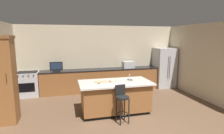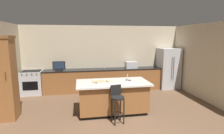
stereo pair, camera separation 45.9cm
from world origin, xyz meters
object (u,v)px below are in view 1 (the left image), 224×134
Objects in this scene: bar_stool_center at (122,100)px; cutting_board at (101,82)px; tv_remote at (130,80)px; fruit_bowl at (112,81)px; cabinet_tower at (2,79)px; cell_phone at (99,83)px; tv_monitor at (56,67)px; refrigerator at (164,68)px; range_oven at (28,84)px; kitchen_island at (115,97)px; microwave at (128,65)px.

cutting_board is at bearing 107.89° from bar_stool_center.
bar_stool_center is at bearing -163.15° from tv_remote.
fruit_bowl reaches higher than cutting_board.
cabinet_tower reaches higher than cell_phone.
cell_phone is at bearing 145.80° from tv_remote.
tv_monitor reaches higher than fruit_bowl.
range_oven is at bearing 179.27° from refrigerator.
cabinet_tower is 2.52m from cell_phone.
tv_monitor is (1.24, 2.14, -0.09)m from cabinet_tower.
cabinet_tower is at bearing -179.52° from cutting_board.
tv_remote reaches higher than kitchen_island.
bar_stool_center is 6.64× the size of cell_phone.
fruit_bowl is (-2.98, -2.20, 0.09)m from refrigerator.
fruit_bowl is 0.53× the size of cutting_board.
cabinet_tower is 4.74m from microwave.
microwave reaches higher than cutting_board.
tv_remote is 0.45× the size of cutting_board.
range_oven is 4.06m from microwave.
bar_stool_center is at bearing -135.26° from refrigerator.
range_oven is 3.98m from tv_remote.
tv_monitor is at bearing 111.57° from bar_stool_center.
microwave is 2.27m from tv_remote.
cabinet_tower reaches higher than microwave.
bar_stool_center is (1.75, -2.89, -0.49)m from tv_monitor.
fruit_bowl reaches higher than cell_phone.
bar_stool_center is (2.81, -2.94, 0.13)m from range_oven.
bar_stool_center is at bearing -31.99° from cell_phone.
cell_phone is (1.27, -2.21, -0.16)m from tv_monitor.
range_oven is 1.97× the size of tv_monitor.
fruit_bowl is (-0.09, -0.01, 0.49)m from kitchen_island.
cutting_board is at bearing -126.51° from microwave.
kitchen_island is 0.50m from fruit_bowl.
refrigerator is at bearing -2.52° from microwave.
refrigerator is at bearing 36.41° from fruit_bowl.
cabinet_tower is (-2.99, 0.07, 0.70)m from kitchen_island.
tv_monitor is 2.56m from cell_phone.
kitchen_island is at bearing -142.86° from refrigerator.
cell_phone is at bearing -60.12° from tv_monitor.
tv_remote is (2.25, -2.10, -0.15)m from tv_monitor.
range_oven is 4.68× the size of fruit_bowl.
cell_phone is at bearing 179.39° from fruit_bowl.
cabinet_tower is 11.26× the size of fruit_bowl.
cutting_board reaches higher than range_oven.
refrigerator reaches higher than range_oven.
range_oven is 0.95× the size of bar_stool_center.
refrigerator reaches higher than bar_stool_center.
tv_remote is (0.50, 0.79, 0.34)m from bar_stool_center.
tv_monitor is at bearing 179.72° from refrigerator.
cabinet_tower is 6.00× the size of cutting_board.
cutting_board is (-0.40, 0.77, 0.34)m from bar_stool_center.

